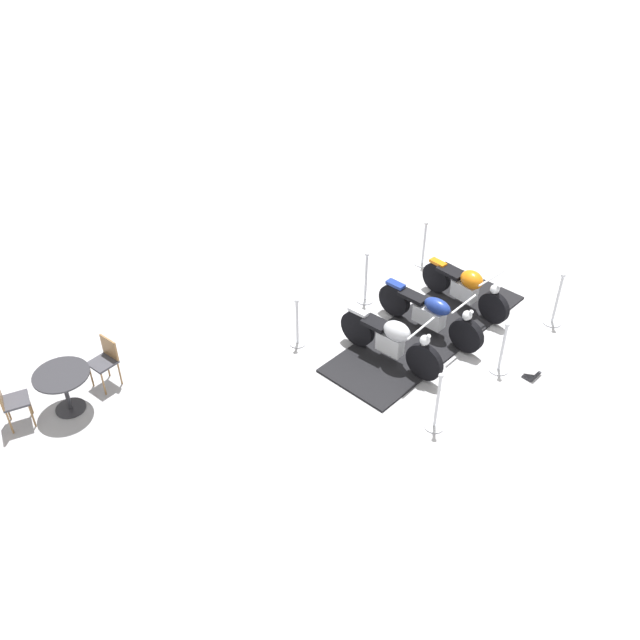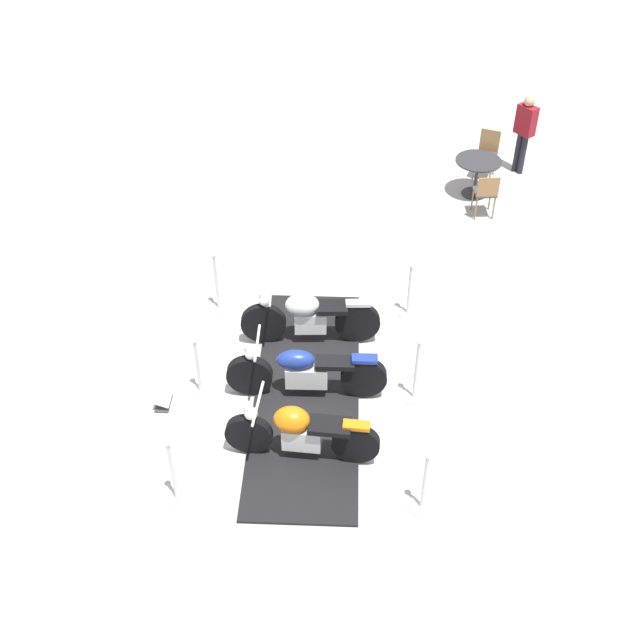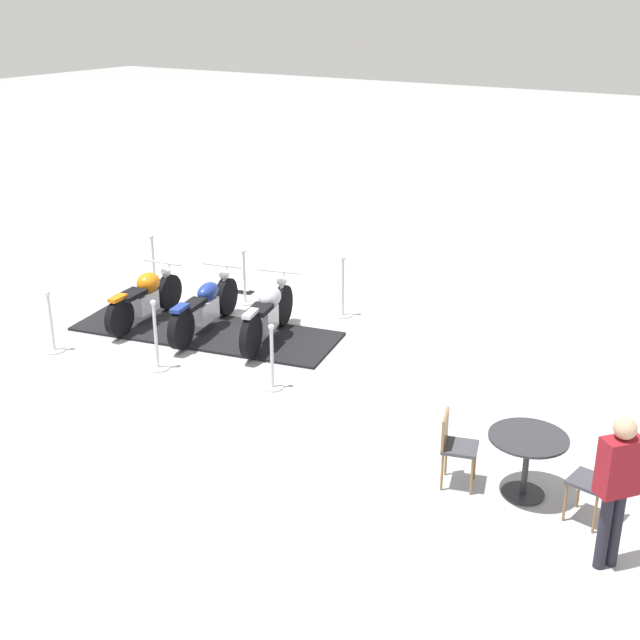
# 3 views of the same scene
# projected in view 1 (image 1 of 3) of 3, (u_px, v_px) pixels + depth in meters

# --- Properties ---
(ground_plane) EXTENTS (80.00, 80.00, 0.00)m
(ground_plane) POSITION_uv_depth(u_px,v_px,m) (427.00, 333.00, 13.06)
(ground_plane) COLOR #B2B2B7
(display_platform) EXTENTS (4.72, 2.34, 0.04)m
(display_platform) POSITION_uv_depth(u_px,v_px,m) (427.00, 332.00, 13.04)
(display_platform) COLOR black
(display_platform) RESTS_ON ground_plane
(motorcycle_chrome) EXTENTS (0.84, 2.11, 1.02)m
(motorcycle_chrome) POSITION_uv_depth(u_px,v_px,m) (392.00, 339.00, 12.05)
(motorcycle_chrome) COLOR black
(motorcycle_chrome) RESTS_ON display_platform
(motorcycle_navy) EXTENTS (0.80, 2.28, 0.97)m
(motorcycle_navy) POSITION_uv_depth(u_px,v_px,m) (431.00, 313.00, 12.76)
(motorcycle_navy) COLOR black
(motorcycle_navy) RESTS_ON display_platform
(motorcycle_copper) EXTENTS (0.78, 2.06, 0.93)m
(motorcycle_copper) POSITION_uv_depth(u_px,v_px,m) (466.00, 287.00, 13.41)
(motorcycle_copper) COLOR black
(motorcycle_copper) RESTS_ON display_platform
(stanchion_right_mid) EXTENTS (0.35, 0.35, 1.04)m
(stanchion_right_mid) POSITION_uv_depth(u_px,v_px,m) (501.00, 356.00, 12.01)
(stanchion_right_mid) COLOR silver
(stanchion_right_mid) RESTS_ON ground_plane
(stanchion_left_front) EXTENTS (0.31, 0.31, 1.01)m
(stanchion_left_front) POSITION_uv_depth(u_px,v_px,m) (297.00, 329.00, 12.59)
(stanchion_left_front) COLOR silver
(stanchion_left_front) RESTS_ON ground_plane
(stanchion_left_mid) EXTENTS (0.35, 0.35, 1.13)m
(stanchion_left_mid) POSITION_uv_depth(u_px,v_px,m) (366.00, 286.00, 13.70)
(stanchion_left_mid) COLOR silver
(stanchion_left_mid) RESTS_ON ground_plane
(stanchion_left_rear) EXTENTS (0.35, 0.35, 1.04)m
(stanchion_left_rear) POSITION_uv_depth(u_px,v_px,m) (423.00, 251.00, 14.84)
(stanchion_left_rear) COLOR silver
(stanchion_left_rear) RESTS_ON ground_plane
(stanchion_right_front) EXTENTS (0.33, 0.33, 1.13)m
(stanchion_right_front) POSITION_uv_depth(u_px,v_px,m) (436.00, 410.00, 10.86)
(stanchion_right_front) COLOR silver
(stanchion_right_front) RESTS_ON ground_plane
(stanchion_right_rear) EXTENTS (0.36, 0.36, 1.13)m
(stanchion_right_rear) POSITION_uv_depth(u_px,v_px,m) (555.00, 308.00, 13.11)
(stanchion_right_rear) COLOR silver
(stanchion_right_rear) RESTS_ON ground_plane
(info_placard) EXTENTS (0.38, 0.28, 0.19)m
(info_placard) POSITION_uv_depth(u_px,v_px,m) (532.00, 373.00, 12.05)
(info_placard) COLOR #333338
(info_placard) RESTS_ON ground_plane
(cafe_table) EXTENTS (0.90, 0.90, 0.76)m
(cafe_table) POSITION_uv_depth(u_px,v_px,m) (63.00, 383.00, 11.07)
(cafe_table) COLOR #2D2D33
(cafe_table) RESTS_ON ground_plane
(cafe_chair_near_table) EXTENTS (0.46, 0.46, 0.97)m
(cafe_chair_near_table) POSITION_uv_depth(u_px,v_px,m) (9.00, 399.00, 10.79)
(cafe_chair_near_table) COLOR olive
(cafe_chair_near_table) RESTS_ON ground_plane
(cafe_chair_across_table) EXTENTS (0.49, 0.49, 0.90)m
(cafe_chair_across_table) POSITION_uv_depth(u_px,v_px,m) (105.00, 359.00, 11.60)
(cafe_chair_across_table) COLOR olive
(cafe_chair_across_table) RESTS_ON ground_plane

